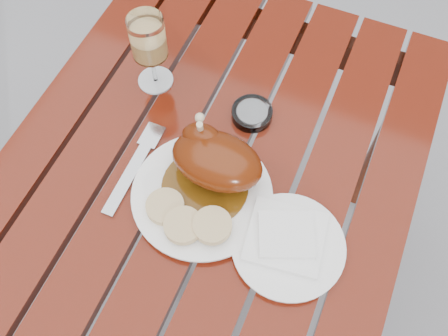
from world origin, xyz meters
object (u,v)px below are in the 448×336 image
(table, at_px, (199,263))
(dinner_plate, at_px, (202,195))
(side_plate, at_px, (288,247))
(wine_glass, at_px, (151,53))
(ashtray, at_px, (252,114))

(table, distance_m, dinner_plate, 0.38)
(table, bearing_deg, dinner_plate, 40.96)
(dinner_plate, distance_m, side_plate, 0.19)
(dinner_plate, height_order, wine_glass, wine_glass)
(ashtray, bearing_deg, dinner_plate, -95.10)
(table, xyz_separation_m, wine_glass, (-0.19, 0.23, 0.47))
(dinner_plate, relative_size, ashtray, 3.13)
(dinner_plate, bearing_deg, ashtray, 84.90)
(side_plate, bearing_deg, ashtray, 124.17)
(dinner_plate, xyz_separation_m, wine_glass, (-0.21, 0.22, 0.08))
(dinner_plate, height_order, ashtray, ashtray)
(dinner_plate, xyz_separation_m, side_plate, (0.19, -0.03, -0.00))
(table, xyz_separation_m, ashtray, (0.04, 0.23, 0.39))
(ashtray, bearing_deg, side_plate, -55.83)
(dinner_plate, bearing_deg, side_plate, -10.12)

